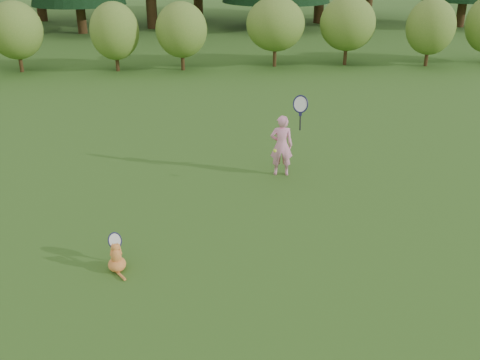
{
  "coord_description": "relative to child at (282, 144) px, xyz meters",
  "views": [
    {
      "loc": [
        -0.99,
        -7.42,
        4.32
      ],
      "look_at": [
        0.2,
        0.8,
        0.7
      ],
      "focal_mm": 40.0,
      "sensor_mm": 36.0,
      "label": 1
    }
  ],
  "objects": [
    {
      "name": "child",
      "position": [
        0.0,
        0.0,
        0.0
      ],
      "size": [
        0.73,
        0.49,
        1.89
      ],
      "rotation": [
        0.0,
        0.0,
        2.98
      ],
      "color": "#FF98BE",
      "rests_on": "ground"
    },
    {
      "name": "ground",
      "position": [
        -1.32,
        -2.56,
        -0.66
      ],
      "size": [
        100.0,
        100.0,
        0.0
      ],
      "primitive_type": "plane",
      "color": "#325919",
      "rests_on": "ground"
    },
    {
      "name": "cat",
      "position": [
        -3.13,
        -3.15,
        -0.44
      ],
      "size": [
        0.34,
        0.65,
        0.58
      ],
      "rotation": [
        0.0,
        0.0,
        0.07
      ],
      "color": "orange",
      "rests_on": "ground"
    },
    {
      "name": "shrub_row",
      "position": [
        -1.32,
        10.44,
        0.74
      ],
      "size": [
        28.0,
        3.0,
        2.8
      ],
      "primitive_type": null,
      "color": "#527C26",
      "rests_on": "ground"
    },
    {
      "name": "tennis_ball",
      "position": [
        -0.27,
        -0.56,
        0.08
      ],
      "size": [
        0.07,
        0.07,
        0.07
      ],
      "color": "#B1E11A",
      "rests_on": "ground"
    }
  ]
}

